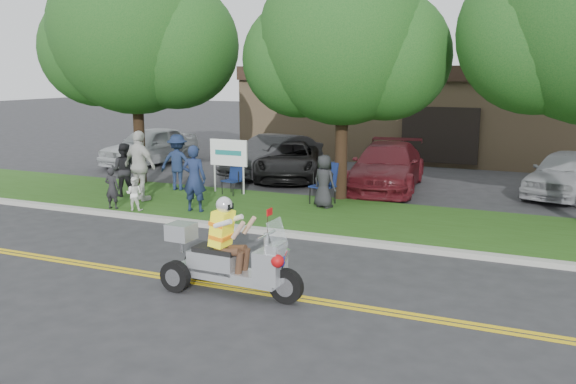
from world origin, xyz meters
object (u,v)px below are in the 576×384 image
at_px(spectator_adult_right, 140,166).
at_px(spectator_adult_mid, 124,170).
at_px(parked_car_far_right, 566,173).
at_px(parked_car_right, 387,167).
at_px(lawn_chair_a, 325,180).
at_px(trike_scooter, 227,260).
at_px(parked_car_far_left, 150,146).
at_px(spectator_adult_left, 194,178).
at_px(lawn_chair_b, 234,176).
at_px(parked_car_left, 273,155).
at_px(parked_car_mid, 288,160).

bearing_deg(spectator_adult_right, spectator_adult_mid, -8.42).
xyz_separation_m(spectator_adult_right, parked_car_far_right, (11.28, 6.08, -0.40)).
distance_m(spectator_adult_mid, parked_car_right, 8.27).
bearing_deg(lawn_chair_a, spectator_adult_right, -145.88).
height_order(parked_car_right, parked_car_far_right, parked_car_right).
relative_size(parked_car_right, parked_car_far_right, 1.21).
height_order(spectator_adult_right, parked_car_right, spectator_adult_right).
bearing_deg(trike_scooter, parked_car_far_right, 66.72).
bearing_deg(parked_car_far_right, parked_car_far_left, -164.87).
height_order(parked_car_far_left, parked_car_right, parked_car_far_left).
distance_m(spectator_adult_mid, spectator_adult_right, 0.89).
relative_size(lawn_chair_a, spectator_adult_left, 0.65).
height_order(lawn_chair_a, parked_car_far_right, parked_car_far_right).
bearing_deg(lawn_chair_b, parked_car_right, 51.42).
xyz_separation_m(parked_car_far_left, parked_car_left, (5.69, -0.30, -0.04)).
bearing_deg(parked_car_right, lawn_chair_a, -111.99).
bearing_deg(spectator_adult_right, parked_car_left, -91.47).
bearing_deg(parked_car_mid, spectator_adult_mid, -139.75).
relative_size(lawn_chair_b, parked_car_mid, 0.20).
distance_m(parked_car_right, parked_car_far_right, 5.43).
height_order(spectator_adult_right, parked_car_far_right, spectator_adult_right).
distance_m(spectator_adult_left, parked_car_mid, 6.19).
xyz_separation_m(spectator_adult_left, parked_car_left, (-0.79, 6.62, -0.26)).
bearing_deg(parked_car_far_left, trike_scooter, -41.75).
bearing_deg(parked_car_mid, parked_car_left, 131.33).
relative_size(trike_scooter, spectator_adult_right, 1.28).
distance_m(spectator_adult_left, spectator_adult_mid, 3.11).
xyz_separation_m(parked_car_left, parked_car_mid, (0.81, -0.44, -0.08)).
xyz_separation_m(trike_scooter, lawn_chair_a, (-0.82, 7.14, 0.16)).
bearing_deg(spectator_adult_right, spectator_adult_left, 176.84).
bearing_deg(spectator_adult_left, lawn_chair_a, -149.65).
height_order(lawn_chair_a, parked_car_left, parked_car_left).
distance_m(spectator_adult_left, parked_car_left, 6.67).
bearing_deg(spectator_adult_right, parked_car_far_right, -140.29).
relative_size(spectator_adult_mid, parked_car_mid, 0.34).
distance_m(parked_car_far_left, parked_car_mid, 6.54).
height_order(lawn_chair_b, spectator_adult_right, spectator_adult_right).
xyz_separation_m(spectator_adult_left, parked_car_mid, (0.02, 6.18, -0.34)).
distance_m(parked_car_mid, parked_car_far_right, 9.09).
bearing_deg(trike_scooter, parked_car_right, 91.62).
bearing_deg(parked_car_left, spectator_adult_right, -89.74).
xyz_separation_m(parked_car_right, parked_car_far_right, (5.34, 1.01, -0.02)).
bearing_deg(lawn_chair_a, parked_car_left, 144.78).
xyz_separation_m(parked_car_left, parked_car_right, (4.56, -0.99, 0.01)).
bearing_deg(parked_car_mid, spectator_adult_right, -131.63).
distance_m(trike_scooter, spectator_adult_left, 6.03).
distance_m(trike_scooter, spectator_adult_mid, 8.71).
relative_size(spectator_adult_mid, parked_car_far_left, 0.35).
relative_size(parked_car_far_left, parked_car_far_right, 1.08).
xyz_separation_m(lawn_chair_a, spectator_adult_left, (-2.84, -2.37, 0.24)).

